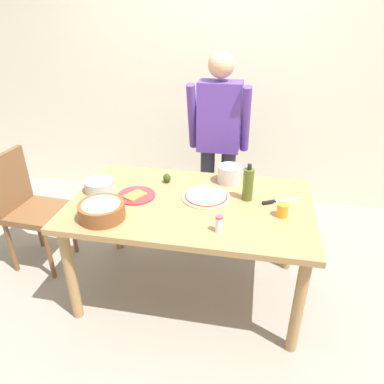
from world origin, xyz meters
name	(u,v)px	position (x,y,z in m)	size (l,w,h in m)	color
ground	(191,288)	(0.00, 0.00, 0.00)	(8.00, 8.00, 0.00)	gray
wall_back	(222,75)	(0.00, 1.60, 1.30)	(5.60, 0.10, 2.60)	silver
dining_table	(191,214)	(0.00, 0.00, 0.67)	(1.60, 0.96, 0.76)	#A37A4C
person_cook	(219,139)	(0.09, 0.76, 0.94)	(0.49, 0.25, 1.62)	#2D2D38
chair_wooden_left	(27,204)	(-1.32, 0.11, 0.54)	(0.42, 0.42, 0.95)	brown
pizza_raw_on_board	(206,197)	(0.09, 0.08, 0.77)	(0.33, 0.33, 0.02)	beige
plate_with_slice	(136,195)	(-0.38, 0.01, 0.77)	(0.26, 0.26, 0.02)	red
popcorn_bowl	(102,209)	(-0.49, -0.29, 0.82)	(0.28, 0.28, 0.11)	brown
mixing_bowl_steel	(100,186)	(-0.65, 0.04, 0.80)	(0.20, 0.20, 0.08)	#B7B7BC
olive_oil_bottle	(248,184)	(0.36, 0.11, 0.87)	(0.07, 0.07, 0.26)	#47561E
steel_pot	(229,174)	(0.22, 0.35, 0.83)	(0.17, 0.17, 0.13)	#B7B7BC
cup_orange	(282,210)	(0.59, -0.06, 0.80)	(0.07, 0.07, 0.09)	orange
salt_shaker	(219,224)	(0.23, -0.30, 0.81)	(0.04, 0.04, 0.11)	white
chef_knife	(277,201)	(0.57, 0.11, 0.77)	(0.27, 0.16, 0.02)	silver
avocado	(167,178)	(-0.23, 0.26, 0.80)	(0.06, 0.06, 0.07)	#2D4219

